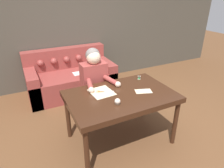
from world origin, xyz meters
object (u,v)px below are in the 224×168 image
at_px(dining_table, 121,99).
at_px(thread_spool, 139,78).
at_px(person, 95,86).
at_px(scissors, 102,92).
at_px(couch, 70,78).
at_px(pin_cushion, 117,102).

bearing_deg(dining_table, thread_spool, 32.21).
height_order(person, scissors, person).
distance_m(person, scissors, 0.48).
relative_size(couch, thread_spool, 37.66).
bearing_deg(dining_table, couch, 96.52).
distance_m(dining_table, couch, 1.84).
bearing_deg(pin_cushion, couch, 91.45).
height_order(couch, person, person).
distance_m(couch, thread_spool, 1.70).
distance_m(scissors, pin_cushion, 0.36).
xyz_separation_m(scissors, pin_cushion, (0.04, -0.36, 0.03)).
xyz_separation_m(couch, thread_spool, (0.68, -1.49, 0.46)).
relative_size(person, pin_cushion, 16.87).
relative_size(dining_table, pin_cushion, 19.27).
bearing_deg(person, couch, 93.90).
bearing_deg(dining_table, scissors, 140.53).
bearing_deg(scissors, dining_table, -39.47).
bearing_deg(scissors, person, 80.96).
xyz_separation_m(dining_table, pin_cushion, (-0.15, -0.20, 0.10)).
relative_size(person, thread_spool, 26.80).
bearing_deg(thread_spool, dining_table, -147.79).
xyz_separation_m(person, pin_cushion, (-0.03, -0.81, 0.16)).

